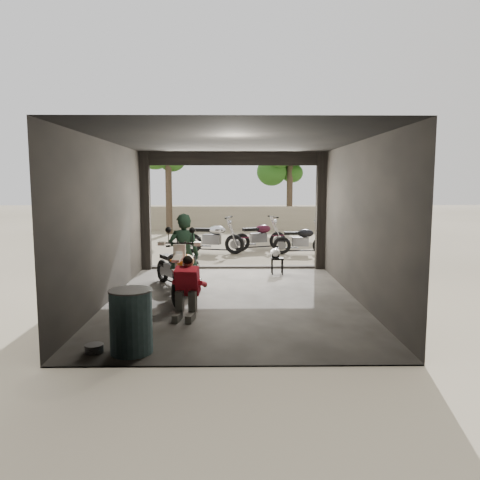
{
  "coord_description": "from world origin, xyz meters",
  "views": [
    {
      "loc": [
        0.0,
        -9.32,
        2.39
      ],
      "look_at": [
        0.14,
        0.6,
        1.16
      ],
      "focal_mm": 35.0,
      "sensor_mm": 36.0,
      "label": 1
    }
  ],
  "objects_px": {
    "outside_bike_c": "(302,238)",
    "oil_drum": "(131,322)",
    "stool": "(277,261)",
    "rider": "(184,255)",
    "mechanic": "(186,289)",
    "outside_bike_a": "(213,235)",
    "outside_bike_b": "(260,233)",
    "helmet": "(275,253)",
    "left_bike": "(173,265)",
    "main_bike": "(187,268)",
    "sign_post": "(372,203)"
  },
  "relations": [
    {
      "from": "outside_bike_a",
      "to": "helmet",
      "type": "relative_size",
      "value": 6.71
    },
    {
      "from": "stool",
      "to": "helmet",
      "type": "bearing_deg",
      "value": 161.51
    },
    {
      "from": "main_bike",
      "to": "stool",
      "type": "xyz_separation_m",
      "value": [
        2.09,
        2.53,
        -0.27
      ]
    },
    {
      "from": "rider",
      "to": "main_bike",
      "type": "bearing_deg",
      "value": 104.99
    },
    {
      "from": "left_bike",
      "to": "mechanic",
      "type": "distance_m",
      "value": 2.56
    },
    {
      "from": "outside_bike_c",
      "to": "stool",
      "type": "xyz_separation_m",
      "value": [
        -1.14,
        -3.45,
        -0.19
      ]
    },
    {
      "from": "rider",
      "to": "oil_drum",
      "type": "relative_size",
      "value": 1.92
    },
    {
      "from": "main_bike",
      "to": "outside_bike_c",
      "type": "height_order",
      "value": "main_bike"
    },
    {
      "from": "helmet",
      "to": "oil_drum",
      "type": "height_order",
      "value": "oil_drum"
    },
    {
      "from": "oil_drum",
      "to": "left_bike",
      "type": "bearing_deg",
      "value": 89.35
    },
    {
      "from": "outside_bike_b",
      "to": "oil_drum",
      "type": "xyz_separation_m",
      "value": [
        -2.35,
        -9.99,
        -0.15
      ]
    },
    {
      "from": "outside_bike_c",
      "to": "rider",
      "type": "relative_size",
      "value": 0.95
    },
    {
      "from": "rider",
      "to": "helmet",
      "type": "distance_m",
      "value": 3.09
    },
    {
      "from": "stool",
      "to": "rider",
      "type": "bearing_deg",
      "value": -134.71
    },
    {
      "from": "main_bike",
      "to": "rider",
      "type": "xyz_separation_m",
      "value": [
        -0.09,
        0.33,
        0.24
      ]
    },
    {
      "from": "outside_bike_b",
      "to": "rider",
      "type": "height_order",
      "value": "rider"
    },
    {
      "from": "rider",
      "to": "mechanic",
      "type": "bearing_deg",
      "value": 96.64
    },
    {
      "from": "left_bike",
      "to": "outside_bike_b",
      "type": "distance_m",
      "value": 6.26
    },
    {
      "from": "rider",
      "to": "left_bike",
      "type": "bearing_deg",
      "value": -66.19
    },
    {
      "from": "outside_bike_c",
      "to": "oil_drum",
      "type": "height_order",
      "value": "outside_bike_c"
    },
    {
      "from": "outside_bike_c",
      "to": "outside_bike_b",
      "type": "bearing_deg",
      "value": 55.93
    },
    {
      "from": "left_bike",
      "to": "stool",
      "type": "distance_m",
      "value": 2.91
    },
    {
      "from": "outside_bike_a",
      "to": "outside_bike_b",
      "type": "height_order",
      "value": "outside_bike_a"
    },
    {
      "from": "left_bike",
      "to": "stool",
      "type": "height_order",
      "value": "left_bike"
    },
    {
      "from": "stool",
      "to": "helmet",
      "type": "xyz_separation_m",
      "value": [
        -0.05,
        0.02,
        0.2
      ]
    },
    {
      "from": "outside_bike_a",
      "to": "sign_post",
      "type": "bearing_deg",
      "value": -116.07
    },
    {
      "from": "rider",
      "to": "oil_drum",
      "type": "xyz_separation_m",
      "value": [
        -0.38,
        -3.42,
        -0.42
      ]
    },
    {
      "from": "left_bike",
      "to": "outside_bike_a",
      "type": "xyz_separation_m",
      "value": [
        0.7,
        5.13,
        0.1
      ]
    },
    {
      "from": "main_bike",
      "to": "mechanic",
      "type": "bearing_deg",
      "value": -78.03
    },
    {
      "from": "outside_bike_c",
      "to": "helmet",
      "type": "distance_m",
      "value": 3.64
    },
    {
      "from": "oil_drum",
      "to": "mechanic",
      "type": "bearing_deg",
      "value": 70.29
    },
    {
      "from": "left_bike",
      "to": "sign_post",
      "type": "height_order",
      "value": "sign_post"
    },
    {
      "from": "outside_bike_b",
      "to": "helmet",
      "type": "xyz_separation_m",
      "value": [
        0.16,
        -4.35,
        -0.03
      ]
    },
    {
      "from": "outside_bike_c",
      "to": "helmet",
      "type": "height_order",
      "value": "outside_bike_c"
    },
    {
      "from": "outside_bike_c",
      "to": "mechanic",
      "type": "xyz_separation_m",
      "value": [
        -3.1,
        -7.41,
        -0.03
      ]
    },
    {
      "from": "mechanic",
      "to": "helmet",
      "type": "xyz_separation_m",
      "value": [
        1.91,
        3.97,
        0.04
      ]
    },
    {
      "from": "mechanic",
      "to": "stool",
      "type": "xyz_separation_m",
      "value": [
        1.96,
        3.95,
        -0.16
      ]
    },
    {
      "from": "main_bike",
      "to": "sign_post",
      "type": "xyz_separation_m",
      "value": [
        4.5,
        2.54,
        1.22
      ]
    },
    {
      "from": "left_bike",
      "to": "oil_drum",
      "type": "xyz_separation_m",
      "value": [
        -0.05,
        -4.16,
        -0.07
      ]
    },
    {
      "from": "mechanic",
      "to": "oil_drum",
      "type": "bearing_deg",
      "value": -101.86
    },
    {
      "from": "outside_bike_c",
      "to": "stool",
      "type": "relative_size",
      "value": 3.73
    },
    {
      "from": "outside_bike_b",
      "to": "oil_drum",
      "type": "distance_m",
      "value": 10.26
    },
    {
      "from": "main_bike",
      "to": "rider",
      "type": "bearing_deg",
      "value": 112.28
    },
    {
      "from": "mechanic",
      "to": "stool",
      "type": "distance_m",
      "value": 4.42
    },
    {
      "from": "outside_bike_c",
      "to": "oil_drum",
      "type": "distance_m",
      "value": 9.8
    },
    {
      "from": "main_bike",
      "to": "outside_bike_c",
      "type": "relative_size",
      "value": 1.15
    },
    {
      "from": "rider",
      "to": "sign_post",
      "type": "bearing_deg",
      "value": -154.68
    },
    {
      "from": "main_bike",
      "to": "mechanic",
      "type": "relative_size",
      "value": 1.79
    },
    {
      "from": "main_bike",
      "to": "left_bike",
      "type": "xyz_separation_m",
      "value": [
        -0.42,
        1.07,
        -0.11
      ]
    },
    {
      "from": "outside_bike_a",
      "to": "outside_bike_c",
      "type": "height_order",
      "value": "outside_bike_a"
    }
  ]
}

